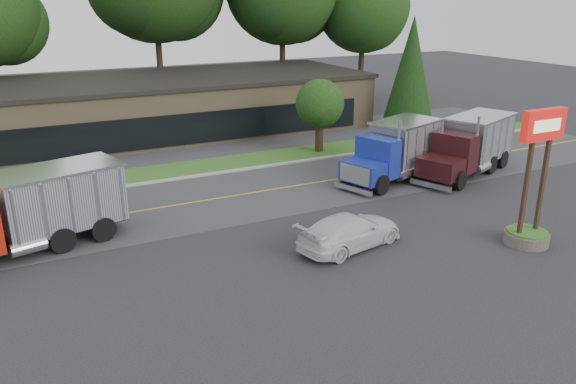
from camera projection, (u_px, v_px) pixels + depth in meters
name	position (u px, v px, depth m)	size (l,w,h in m)	color
ground	(287.00, 269.00, 22.35)	(140.00, 140.00, 0.00)	#38383D
road	(212.00, 200.00, 29.94)	(60.00, 8.00, 0.02)	#4C4C50
center_line	(212.00, 200.00, 29.94)	(60.00, 0.12, 0.01)	gold
curb	(188.00, 178.00, 33.48)	(60.00, 0.30, 0.12)	#9E9E99
grass_verge	(180.00, 170.00, 35.00)	(60.00, 3.40, 0.03)	#2A5D20
far_parking	(159.00, 151.00, 39.21)	(60.00, 7.00, 0.02)	#4C4C50
strip_mall	(163.00, 106.00, 44.46)	(32.00, 12.00, 4.00)	#8A7654
bilo_sign	(532.00, 200.00, 24.02)	(2.20, 1.90, 5.95)	#6B6054
tree_far_e	(364.00, 10.00, 55.87)	(9.78, 9.20, 13.95)	#382619
evergreen_right	(411.00, 68.00, 44.38)	(3.93, 3.93, 8.92)	#382619
tree_verge	(320.00, 106.00, 38.23)	(3.53, 3.32, 5.03)	#382619
dump_truck_red	(33.00, 209.00, 23.60)	(8.95, 4.57, 3.36)	black
dump_truck_blue	(395.00, 149.00, 32.76)	(7.21, 4.57, 3.36)	black
dump_truck_maroon	(471.00, 144.00, 34.00)	(8.45, 5.20, 3.36)	black
rally_car	(350.00, 231.00, 24.11)	(2.05, 5.05, 1.47)	silver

